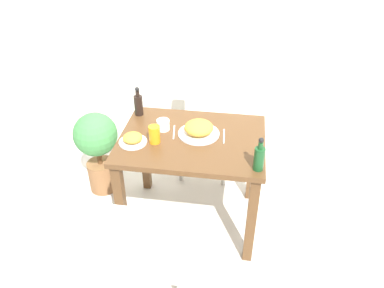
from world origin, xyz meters
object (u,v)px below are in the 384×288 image
object	(u,v)px
food_plate	(199,129)
side_plate	(133,139)
chair_far	(207,115)
juice_glass	(154,134)
drink_cup	(163,125)
sauce_bottle	(138,104)
condiment_bottle	(259,157)
potted_plant_left	(97,145)
chair_near	(155,250)

from	to	relation	value
food_plate	side_plate	size ratio (longest dim) A/B	1.53
chair_far	juice_glass	size ratio (longest dim) A/B	7.75
food_plate	drink_cup	world-z (taller)	food_plate
sauce_bottle	condiment_bottle	bearing A→B (deg)	-31.56
food_plate	potted_plant_left	xyz separation A→B (m)	(-0.82, 0.19, -0.34)
food_plate	chair_near	bearing A→B (deg)	-98.37
juice_glass	sauce_bottle	xyz separation A→B (m)	(-0.19, 0.33, 0.02)
chair_near	condiment_bottle	size ratio (longest dim) A/B	4.18
drink_cup	side_plate	bearing A→B (deg)	-129.88
drink_cup	potted_plant_left	bearing A→B (deg)	163.66
drink_cup	juice_glass	xyz separation A→B (m)	(-0.02, -0.16, 0.02)
food_plate	chair_far	bearing A→B (deg)	91.69
sauce_bottle	potted_plant_left	bearing A→B (deg)	-178.79
side_plate	potted_plant_left	distance (m)	0.64
food_plate	sauce_bottle	size ratio (longest dim) A/B	1.27
food_plate	potted_plant_left	world-z (taller)	food_plate
chair_far	sauce_bottle	world-z (taller)	sauce_bottle
juice_glass	potted_plant_left	world-z (taller)	juice_glass
chair_far	food_plate	bearing A→B (deg)	-88.31
chair_near	chair_far	xyz separation A→B (m)	(0.10, 1.45, 0.00)
sauce_bottle	potted_plant_left	distance (m)	0.52
side_plate	sauce_bottle	distance (m)	0.37
potted_plant_left	chair_near	bearing A→B (deg)	-54.90
chair_far	side_plate	xyz separation A→B (m)	(-0.38, -0.81, 0.25)
chair_far	drink_cup	size ratio (longest dim) A/B	10.38
chair_near	condiment_bottle	xyz separation A→B (m)	(0.50, 0.48, 0.30)
side_plate	juice_glass	size ratio (longest dim) A/B	1.54
chair_far	juice_glass	world-z (taller)	chair_far
food_plate	juice_glass	xyz separation A→B (m)	(-0.27, -0.13, 0.02)
food_plate	drink_cup	xyz separation A→B (m)	(-0.24, 0.03, -0.01)
chair_far	potted_plant_left	xyz separation A→B (m)	(-0.80, -0.45, -0.08)
chair_near	potted_plant_left	bearing A→B (deg)	-54.90
chair_far	juice_glass	bearing A→B (deg)	-107.50
side_plate	condiment_bottle	xyz separation A→B (m)	(0.79, -0.16, 0.05)
chair_near	potted_plant_left	world-z (taller)	chair_near
chair_near	condiment_bottle	bearing A→B (deg)	-136.27
chair_near	drink_cup	bearing A→B (deg)	-81.33
food_plate	side_plate	xyz separation A→B (m)	(-0.40, -0.16, -0.01)
food_plate	condiment_bottle	world-z (taller)	condiment_bottle
chair_near	side_plate	xyz separation A→B (m)	(-0.28, 0.64, 0.25)
chair_far	condiment_bottle	xyz separation A→B (m)	(0.41, -0.97, 0.30)
drink_cup	sauce_bottle	world-z (taller)	sauce_bottle
chair_near	potted_plant_left	size ratio (longest dim) A/B	1.29
side_plate	chair_near	bearing A→B (deg)	-66.13
chair_far	juice_glass	distance (m)	0.86
chair_near	potted_plant_left	xyz separation A→B (m)	(-0.70, 1.00, -0.08)
chair_near	juice_glass	xyz separation A→B (m)	(-0.15, 0.67, 0.28)
condiment_bottle	sauce_bottle	bearing A→B (deg)	148.44
condiment_bottle	potted_plant_left	distance (m)	1.36
condiment_bottle	potted_plant_left	size ratio (longest dim) A/B	0.31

